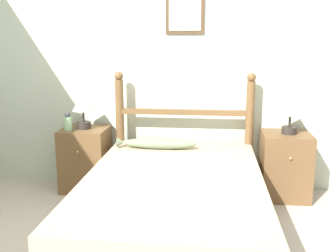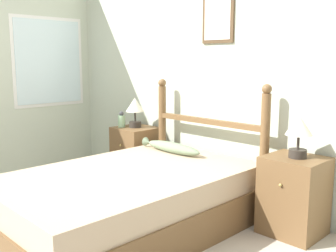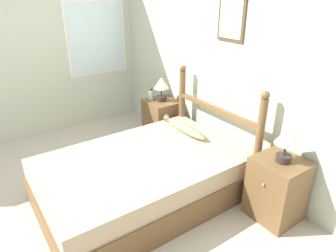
{
  "view_description": "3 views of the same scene",
  "coord_description": "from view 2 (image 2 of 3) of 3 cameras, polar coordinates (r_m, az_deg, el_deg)",
  "views": [
    {
      "loc": [
        0.36,
        -2.11,
        1.45
      ],
      "look_at": [
        0.02,
        0.95,
        0.77
      ],
      "focal_mm": 42.0,
      "sensor_mm": 36.0,
      "label": 1
    },
    {
      "loc": [
        2.45,
        -1.28,
        1.34
      ],
      "look_at": [
        0.12,
        1.02,
        0.8
      ],
      "focal_mm": 42.0,
      "sensor_mm": 36.0,
      "label": 2
    },
    {
      "loc": [
        2.35,
        -0.67,
        2.0
      ],
      "look_at": [
        0.06,
        0.93,
        0.72
      ],
      "focal_mm": 32.0,
      "sensor_mm": 36.0,
      "label": 3
    }
  ],
  "objects": [
    {
      "name": "nightstand_left",
      "position": [
        4.42,
        -4.68,
        -4.11
      ],
      "size": [
        0.44,
        0.43,
        0.61
      ],
      "color": "brown",
      "rests_on": "ground_plane"
    },
    {
      "name": "headboard",
      "position": [
        3.75,
        5.74,
        -1.65
      ],
      "size": [
        1.33,
        0.08,
        1.15
      ],
      "color": "brown",
      "rests_on": "ground_plane"
    },
    {
      "name": "table_lamp_left",
      "position": [
        4.32,
        -4.81,
        2.63
      ],
      "size": [
        0.2,
        0.2,
        0.33
      ],
      "color": "#2D2823",
      "rests_on": "nightstand_left"
    },
    {
      "name": "ground_plane",
      "position": [
        3.08,
        -15.95,
        -16.81
      ],
      "size": [
        16.0,
        16.0,
        0.0
      ],
      "primitive_type": "plane",
      "color": "#B7AD9E"
    },
    {
      "name": "bottle",
      "position": [
        4.38,
        -6.74,
        0.84
      ],
      "size": [
        0.08,
        0.08,
        0.18
      ],
      "color": "#99C699",
      "rests_on": "nightstand_left"
    },
    {
      "name": "wall_back",
      "position": [
        3.88,
        6.35,
        8.46
      ],
      "size": [
        6.4,
        0.08,
        2.55
      ],
      "color": "beige",
      "rests_on": "ground_plane"
    },
    {
      "name": "table_lamp_right",
      "position": [
        3.11,
        18.47,
        -0.53
      ],
      "size": [
        0.2,
        0.2,
        0.33
      ],
      "color": "#2D2823",
      "rests_on": "nightstand_right"
    },
    {
      "name": "fish_pillow",
      "position": [
        3.72,
        0.48,
        -3.11
      ],
      "size": [
        0.73,
        0.13,
        0.1
      ],
      "color": "gray",
      "rests_on": "bed"
    },
    {
      "name": "bed",
      "position": [
        3.2,
        -5.79,
        -10.79
      ],
      "size": [
        1.32,
        2.02,
        0.48
      ],
      "color": "brown",
      "rests_on": "ground_plane"
    },
    {
      "name": "nightstand_right",
      "position": [
        3.25,
        17.78,
        -9.6
      ],
      "size": [
        0.44,
        0.43,
        0.61
      ],
      "color": "brown",
      "rests_on": "ground_plane"
    }
  ]
}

